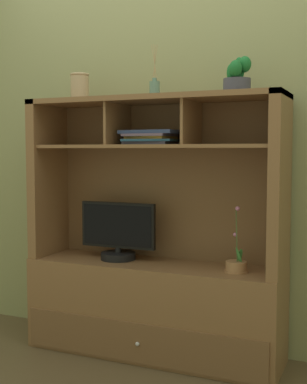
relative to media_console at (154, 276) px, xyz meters
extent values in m
cube|color=brown|center=(0.00, -0.01, -0.48)|extent=(6.00, 6.00, 0.02)
cube|color=#939764|center=(0.00, 0.23, 0.93)|extent=(6.00, 0.02, 2.80)
cube|color=brown|center=(0.00, -0.01, -0.19)|extent=(1.51, 0.41, 0.55)
cube|color=brown|center=(0.00, -0.22, -0.33)|extent=(1.45, 0.01, 0.23)
sphere|color=silver|center=(0.00, -0.23, -0.33)|extent=(0.02, 0.02, 0.02)
cube|color=brown|center=(-0.72, -0.01, 0.56)|extent=(0.06, 0.39, 0.96)
cube|color=brown|center=(0.72, -0.01, 0.56)|extent=(0.06, 0.39, 0.96)
cube|color=brown|center=(0.00, 0.17, 0.55)|extent=(1.45, 0.02, 0.93)
cube|color=brown|center=(0.00, -0.01, 1.03)|extent=(1.51, 0.39, 0.03)
cube|color=brown|center=(0.00, -0.01, 0.76)|extent=(1.39, 0.35, 0.02)
cube|color=brown|center=(-0.23, -0.01, 0.89)|extent=(0.02, 0.33, 0.24)
cube|color=brown|center=(0.23, -0.01, 0.89)|extent=(0.02, 0.33, 0.24)
cylinder|color=black|center=(-0.24, 0.00, 0.10)|extent=(0.21, 0.21, 0.04)
cylinder|color=black|center=(-0.24, 0.00, 0.14)|extent=(0.04, 0.04, 0.03)
cube|color=black|center=(-0.24, 0.00, 0.29)|extent=(0.48, 0.03, 0.27)
cube|color=black|center=(-0.24, -0.02, 0.29)|extent=(0.45, 0.00, 0.24)
cylinder|color=#AB7950|center=(0.50, -0.03, 0.11)|extent=(0.11, 0.11, 0.06)
cylinder|color=#AB7950|center=(0.50, -0.03, 0.08)|extent=(0.13, 0.13, 0.01)
cylinder|color=#4C6B38|center=(0.50, -0.03, 0.28)|extent=(0.02, 0.01, 0.29)
sphere|color=#CD78AE|center=(0.49, -0.02, 0.28)|extent=(0.02, 0.02, 0.02)
sphere|color=#CD78AE|center=(0.51, -0.04, 0.43)|extent=(0.02, 0.02, 0.02)
ellipsoid|color=#3E8A42|center=(0.52, -0.04, 0.17)|extent=(0.05, 0.06, 0.11)
ellipsoid|color=#3E8A42|center=(0.52, -0.02, 0.17)|extent=(0.05, 0.07, 0.09)
cube|color=#3D3A4E|center=(-0.03, 0.00, 0.78)|extent=(0.27, 0.23, 0.02)
cube|color=#255175|center=(-0.02, 0.01, 0.80)|extent=(0.32, 0.28, 0.01)
cube|color=gold|center=(-0.02, 0.00, 0.81)|extent=(0.27, 0.22, 0.02)
cube|color=slate|center=(-0.02, 0.00, 0.83)|extent=(0.27, 0.25, 0.01)
cube|color=navy|center=(-0.01, 0.01, 0.84)|extent=(0.35, 0.26, 0.02)
cylinder|color=slate|center=(0.00, 0.01, 1.09)|extent=(0.06, 0.06, 0.09)
cylinder|color=slate|center=(0.00, 0.01, 1.14)|extent=(0.03, 0.03, 0.02)
cylinder|color=tan|center=(0.00, 0.01, 1.24)|extent=(0.00, 0.03, 0.21)
cylinder|color=tan|center=(0.00, 0.01, 1.24)|extent=(0.03, 0.00, 0.21)
cylinder|color=tan|center=(0.00, 0.01, 1.24)|extent=(0.00, 0.02, 0.21)
cylinder|color=tan|center=(0.00, 0.00, 1.24)|extent=(0.04, 0.00, 0.21)
cylinder|color=#444453|center=(0.49, -0.02, 1.08)|extent=(0.15, 0.15, 0.08)
cylinder|color=#444453|center=(0.49, -0.02, 1.05)|extent=(0.17, 0.17, 0.01)
ellipsoid|color=#1A672C|center=(0.53, -0.02, 1.19)|extent=(0.07, 0.07, 0.09)
ellipsoid|color=#1A672C|center=(0.50, 0.00, 1.17)|extent=(0.06, 0.04, 0.13)
ellipsoid|color=#1A672C|center=(0.47, 0.00, 1.14)|extent=(0.04, 0.07, 0.10)
ellipsoid|color=#1A672C|center=(0.47, -0.05, 1.15)|extent=(0.05, 0.06, 0.09)
ellipsoid|color=#1A672C|center=(0.50, -0.07, 1.16)|extent=(0.07, 0.08, 0.09)
cylinder|color=tan|center=(-0.49, -0.01, 1.12)|extent=(0.11, 0.11, 0.15)
torus|color=tan|center=(-0.49, -0.01, 1.20)|extent=(0.12, 0.12, 0.02)
camera|label=1|loc=(1.20, -2.77, 0.74)|focal=48.60mm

